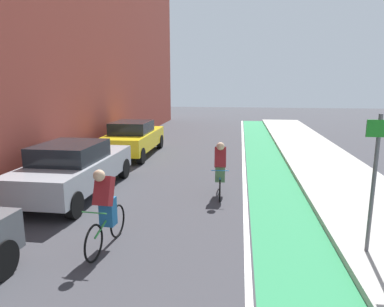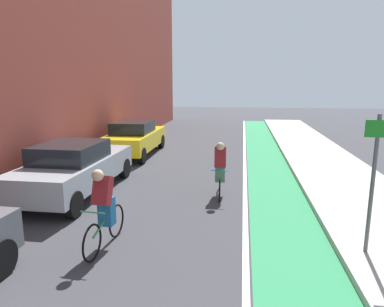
{
  "view_description": "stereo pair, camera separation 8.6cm",
  "coord_description": "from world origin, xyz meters",
  "px_view_note": "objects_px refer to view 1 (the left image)",
  "views": [
    {
      "loc": [
        1.92,
        -0.02,
        3.17
      ],
      "look_at": [
        0.59,
        9.6,
        1.2
      ],
      "focal_mm": 32.39,
      "sensor_mm": 36.0,
      "label": 1
    },
    {
      "loc": [
        2.0,
        -0.01,
        3.17
      ],
      "look_at": [
        0.59,
        9.6,
        1.2
      ],
      "focal_mm": 32.39,
      "sensor_mm": 36.0,
      "label": 2
    }
  ],
  "objects_px": {
    "parked_sedan_silver": "(74,168)",
    "parked_sedan_yellow_cab": "(133,138)",
    "cyclist_lead": "(106,209)",
    "cyclist_mid": "(220,167)",
    "street_sign_post": "(375,172)"
  },
  "relations": [
    {
      "from": "cyclist_lead",
      "to": "cyclist_mid",
      "type": "distance_m",
      "value": 4.07
    },
    {
      "from": "parked_sedan_yellow_cab",
      "to": "cyclist_lead",
      "type": "bearing_deg",
      "value": -76.03
    },
    {
      "from": "parked_sedan_silver",
      "to": "cyclist_lead",
      "type": "distance_m",
      "value": 3.81
    },
    {
      "from": "cyclist_lead",
      "to": "parked_sedan_silver",
      "type": "bearing_deg",
      "value": 124.96
    },
    {
      "from": "parked_sedan_silver",
      "to": "cyclist_lead",
      "type": "relative_size",
      "value": 2.73
    },
    {
      "from": "parked_sedan_yellow_cab",
      "to": "cyclist_mid",
      "type": "bearing_deg",
      "value": -51.39
    },
    {
      "from": "parked_sedan_yellow_cab",
      "to": "street_sign_post",
      "type": "relative_size",
      "value": 1.84
    },
    {
      "from": "parked_sedan_silver",
      "to": "cyclist_lead",
      "type": "height_order",
      "value": "cyclist_lead"
    },
    {
      "from": "cyclist_lead",
      "to": "cyclist_mid",
      "type": "bearing_deg",
      "value": 60.58
    },
    {
      "from": "street_sign_post",
      "to": "parked_sedan_silver",
      "type": "bearing_deg",
      "value": 157.98
    },
    {
      "from": "cyclist_lead",
      "to": "street_sign_post",
      "type": "bearing_deg",
      "value": 3.08
    },
    {
      "from": "parked_sedan_silver",
      "to": "cyclist_lead",
      "type": "xyz_separation_m",
      "value": [
        2.19,
        -3.13,
        0.02
      ]
    },
    {
      "from": "parked_sedan_silver",
      "to": "parked_sedan_yellow_cab",
      "type": "bearing_deg",
      "value": 90.0
    },
    {
      "from": "parked_sedan_silver",
      "to": "parked_sedan_yellow_cab",
      "type": "xyz_separation_m",
      "value": [
        0.0,
        5.65,
        -0.0
      ]
    },
    {
      "from": "cyclist_mid",
      "to": "street_sign_post",
      "type": "distance_m",
      "value": 4.45
    }
  ]
}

